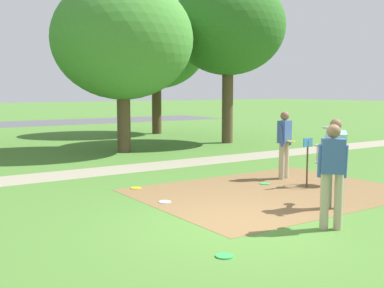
{
  "coord_description": "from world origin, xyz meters",
  "views": [
    {
      "loc": [
        -5.03,
        -6.02,
        2.26
      ],
      "look_at": [
        1.12,
        3.19,
        1.0
      ],
      "focal_mm": 44.93,
      "sensor_mm": 36.0,
      "label": 1
    }
  ],
  "objects_px": {
    "player_throwing": "(335,157)",
    "frisbee_far_left": "(225,256)",
    "player_foreground_watching": "(284,141)",
    "frisbee_near_basket": "(136,188)",
    "frisbee_by_tee": "(265,184)",
    "frisbee_mid_grass": "(165,202)",
    "tree_far_left": "(228,27)",
    "player_waiting_left": "(332,170)",
    "disc_golf_basket": "(325,154)",
    "tree_mid_left": "(156,46)",
    "tree_near_left": "(123,40)"
  },
  "relations": [
    {
      "from": "player_throwing",
      "to": "frisbee_far_left",
      "type": "bearing_deg",
      "value": -163.86
    },
    {
      "from": "player_foreground_watching",
      "to": "frisbee_near_basket",
      "type": "xyz_separation_m",
      "value": [
        -3.7,
        1.0,
        -0.96
      ]
    },
    {
      "from": "player_throwing",
      "to": "frisbee_by_tee",
      "type": "distance_m",
      "value": 2.7
    },
    {
      "from": "frisbee_mid_grass",
      "to": "tree_far_left",
      "type": "bearing_deg",
      "value": 45.57
    },
    {
      "from": "player_throwing",
      "to": "frisbee_near_basket",
      "type": "xyz_separation_m",
      "value": [
        -2.31,
        3.74,
        -0.98
      ]
    },
    {
      "from": "frisbee_by_tee",
      "to": "tree_far_left",
      "type": "xyz_separation_m",
      "value": [
        4.82,
        7.65,
        4.85
      ]
    },
    {
      "from": "player_waiting_left",
      "to": "frisbee_by_tee",
      "type": "distance_m",
      "value": 3.88
    },
    {
      "from": "frisbee_mid_grass",
      "to": "player_waiting_left",
      "type": "bearing_deg",
      "value": -67.39
    },
    {
      "from": "player_waiting_left",
      "to": "frisbee_near_basket",
      "type": "bearing_deg",
      "value": 103.95
    },
    {
      "from": "disc_golf_basket",
      "to": "tree_mid_left",
      "type": "relative_size",
      "value": 0.21
    },
    {
      "from": "tree_far_left",
      "to": "frisbee_by_tee",
      "type": "bearing_deg",
      "value": -122.2
    },
    {
      "from": "disc_golf_basket",
      "to": "frisbee_far_left",
      "type": "bearing_deg",
      "value": -152.66
    },
    {
      "from": "frisbee_by_tee",
      "to": "tree_far_left",
      "type": "distance_m",
      "value": 10.26
    },
    {
      "from": "player_waiting_left",
      "to": "tree_mid_left",
      "type": "height_order",
      "value": "tree_mid_left"
    },
    {
      "from": "player_throwing",
      "to": "tree_mid_left",
      "type": "distance_m",
      "value": 16.68
    },
    {
      "from": "player_foreground_watching",
      "to": "frisbee_by_tee",
      "type": "relative_size",
      "value": 6.79
    },
    {
      "from": "player_throwing",
      "to": "player_waiting_left",
      "type": "relative_size",
      "value": 1.0
    },
    {
      "from": "frisbee_mid_grass",
      "to": "frisbee_by_tee",
      "type": "bearing_deg",
      "value": 5.3
    },
    {
      "from": "disc_golf_basket",
      "to": "player_waiting_left",
      "type": "xyz_separation_m",
      "value": [
        -2.69,
        -2.47,
        0.21
      ]
    },
    {
      "from": "frisbee_by_tee",
      "to": "player_foreground_watching",
      "type": "bearing_deg",
      "value": 17.06
    },
    {
      "from": "player_throwing",
      "to": "tree_mid_left",
      "type": "xyz_separation_m",
      "value": [
        4.95,
        15.54,
        3.48
      ]
    },
    {
      "from": "player_waiting_left",
      "to": "frisbee_by_tee",
      "type": "relative_size",
      "value": 6.79
    },
    {
      "from": "frisbee_near_basket",
      "to": "frisbee_by_tee",
      "type": "distance_m",
      "value": 3.08
    },
    {
      "from": "player_waiting_left",
      "to": "tree_far_left",
      "type": "xyz_separation_m",
      "value": [
        6.47,
        11.03,
        3.89
      ]
    },
    {
      "from": "player_foreground_watching",
      "to": "frisbee_mid_grass",
      "type": "height_order",
      "value": "player_foreground_watching"
    },
    {
      "from": "player_waiting_left",
      "to": "frisbee_by_tee",
      "type": "height_order",
      "value": "player_waiting_left"
    },
    {
      "from": "player_throwing",
      "to": "frisbee_by_tee",
      "type": "height_order",
      "value": "player_throwing"
    },
    {
      "from": "player_foreground_watching",
      "to": "frisbee_mid_grass",
      "type": "relative_size",
      "value": 6.98
    },
    {
      "from": "player_foreground_watching",
      "to": "frisbee_far_left",
      "type": "distance_m",
      "value": 6.13
    },
    {
      "from": "player_foreground_watching",
      "to": "player_throwing",
      "type": "height_order",
      "value": "same"
    },
    {
      "from": "disc_golf_basket",
      "to": "tree_near_left",
      "type": "xyz_separation_m",
      "value": [
        -1.23,
        8.21,
        3.26
      ]
    },
    {
      "from": "frisbee_far_left",
      "to": "player_waiting_left",
      "type": "bearing_deg",
      "value": 1.87
    },
    {
      "from": "player_throwing",
      "to": "tree_near_left",
      "type": "distance_m",
      "value": 10.24
    },
    {
      "from": "disc_golf_basket",
      "to": "frisbee_near_basket",
      "type": "distance_m",
      "value": 4.48
    },
    {
      "from": "frisbee_near_basket",
      "to": "tree_far_left",
      "type": "relative_size",
      "value": 0.04
    },
    {
      "from": "disc_golf_basket",
      "to": "player_waiting_left",
      "type": "distance_m",
      "value": 3.66
    },
    {
      "from": "player_foreground_watching",
      "to": "tree_mid_left",
      "type": "xyz_separation_m",
      "value": [
        3.56,
        12.8,
        3.49
      ]
    },
    {
      "from": "tree_near_left",
      "to": "frisbee_mid_grass",
      "type": "bearing_deg",
      "value": -110.04
    },
    {
      "from": "player_foreground_watching",
      "to": "frisbee_near_basket",
      "type": "distance_m",
      "value": 3.95
    },
    {
      "from": "tree_far_left",
      "to": "player_foreground_watching",
      "type": "bearing_deg",
      "value": -118.06
    },
    {
      "from": "disc_golf_basket",
      "to": "tree_far_left",
      "type": "distance_m",
      "value": 10.21
    },
    {
      "from": "player_foreground_watching",
      "to": "tree_mid_left",
      "type": "height_order",
      "value": "tree_mid_left"
    },
    {
      "from": "frisbee_far_left",
      "to": "tree_near_left",
      "type": "xyz_separation_m",
      "value": [
        3.7,
        10.76,
        4.0
      ]
    },
    {
      "from": "player_foreground_watching",
      "to": "tree_far_left",
      "type": "relative_size",
      "value": 0.25
    },
    {
      "from": "player_throwing",
      "to": "frisbee_near_basket",
      "type": "relative_size",
      "value": 6.79
    },
    {
      "from": "player_throwing",
      "to": "tree_far_left",
      "type": "distance_m",
      "value": 12.07
    },
    {
      "from": "player_foreground_watching",
      "to": "tree_near_left",
      "type": "relative_size",
      "value": 0.28
    },
    {
      "from": "frisbee_mid_grass",
      "to": "disc_golf_basket",
      "type": "bearing_deg",
      "value": -9.03
    },
    {
      "from": "player_waiting_left",
      "to": "frisbee_near_basket",
      "type": "relative_size",
      "value": 6.79
    },
    {
      "from": "player_waiting_left",
      "to": "tree_far_left",
      "type": "bearing_deg",
      "value": 59.6
    }
  ]
}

